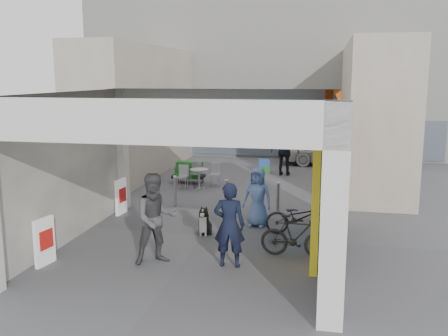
% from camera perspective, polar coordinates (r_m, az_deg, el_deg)
% --- Properties ---
extents(ground, '(90.00, 90.00, 0.00)m').
position_cam_1_polar(ground, '(12.38, -2.30, -7.66)').
color(ground, '#515156').
rests_on(ground, ground).
extents(arcade_canopy, '(6.40, 6.45, 6.40)m').
position_cam_1_polar(arcade_canopy, '(10.96, -0.66, 2.34)').
color(arcade_canopy, silver).
rests_on(arcade_canopy, ground).
extents(far_building, '(18.00, 4.08, 8.00)m').
position_cam_1_polar(far_building, '(25.57, 5.24, 10.75)').
color(far_building, silver).
rests_on(far_building, ground).
extents(plaza_bldg_left, '(2.00, 9.00, 5.00)m').
position_cam_1_polar(plaza_bldg_left, '(20.34, -9.71, 6.52)').
color(plaza_bldg_left, '#B2A993').
rests_on(plaza_bldg_left, ground).
extents(plaza_bldg_right, '(2.00, 9.00, 5.00)m').
position_cam_1_polar(plaza_bldg_right, '(19.05, 16.60, 5.97)').
color(plaza_bldg_right, '#B2A993').
rests_on(plaza_bldg_right, ground).
extents(bollard_left, '(0.09, 0.09, 0.91)m').
position_cam_1_polar(bollard_left, '(14.99, -5.60, -2.68)').
color(bollard_left, gray).
rests_on(bollard_left, ground).
extents(bollard_center, '(0.09, 0.09, 0.92)m').
position_cam_1_polar(bollard_center, '(14.32, 0.28, -3.22)').
color(bollard_center, gray).
rests_on(bollard_center, ground).
extents(bollard_right, '(0.09, 0.09, 0.87)m').
position_cam_1_polar(bollard_right, '(14.29, 6.19, -3.41)').
color(bollard_right, gray).
rests_on(bollard_right, ground).
extents(advert_board_near, '(0.18, 0.56, 1.00)m').
position_cam_1_polar(advert_board_near, '(10.99, -19.82, -7.89)').
color(advert_board_near, silver).
rests_on(advert_board_near, ground).
extents(advert_board_far, '(0.14, 0.55, 1.00)m').
position_cam_1_polar(advert_board_far, '(14.37, -11.67, -3.20)').
color(advert_board_far, silver).
rests_on(advert_board_far, ground).
extents(cafe_set, '(1.35, 1.09, 0.82)m').
position_cam_1_polar(cafe_set, '(17.60, -2.98, -1.21)').
color(cafe_set, '#B4B3B9').
rests_on(cafe_set, ground).
extents(produce_stand, '(1.15, 0.62, 0.76)m').
position_cam_1_polar(produce_stand, '(18.26, -4.08, -0.77)').
color(produce_stand, black).
rests_on(produce_stand, ground).
extents(crate_stack, '(0.50, 0.42, 0.56)m').
position_cam_1_polar(crate_stack, '(20.11, 4.57, 0.21)').
color(crate_stack, '#1D5F1B').
rests_on(crate_stack, ground).
extents(border_collie, '(0.27, 0.52, 0.73)m').
position_cam_1_polar(border_collie, '(12.34, -2.25, -6.32)').
color(border_collie, black).
rests_on(border_collie, ground).
extents(man_with_dog, '(0.67, 0.46, 1.76)m').
position_cam_1_polar(man_with_dog, '(10.17, 0.61, -6.51)').
color(man_with_dog, black).
rests_on(man_with_dog, ground).
extents(man_back_turned, '(1.17, 1.11, 1.90)m').
position_cam_1_polar(man_back_turned, '(10.43, -7.77, -5.76)').
color(man_back_turned, '#434346').
rests_on(man_back_turned, ground).
extents(man_elderly, '(0.84, 0.63, 1.55)m').
position_cam_1_polar(man_elderly, '(12.93, 3.85, -3.31)').
color(man_elderly, '#607FBB').
rests_on(man_elderly, ground).
extents(man_crates, '(1.13, 0.53, 1.89)m').
position_cam_1_polar(man_crates, '(19.62, 6.98, 1.87)').
color(man_crates, black).
rests_on(man_crates, ground).
extents(bicycle_front, '(1.73, 0.75, 0.88)m').
position_cam_1_polar(bicycle_front, '(12.42, 8.67, -5.58)').
color(bicycle_front, black).
rests_on(bicycle_front, ground).
extents(bicycle_rear, '(1.58, 0.58, 0.93)m').
position_cam_1_polar(bicycle_rear, '(10.90, 8.24, -7.75)').
color(bicycle_rear, black).
rests_on(bicycle_rear, ground).
extents(white_van, '(4.41, 1.94, 1.48)m').
position_cam_1_polar(white_van, '(22.41, 12.07, 2.26)').
color(white_van, silver).
rests_on(white_van, ground).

